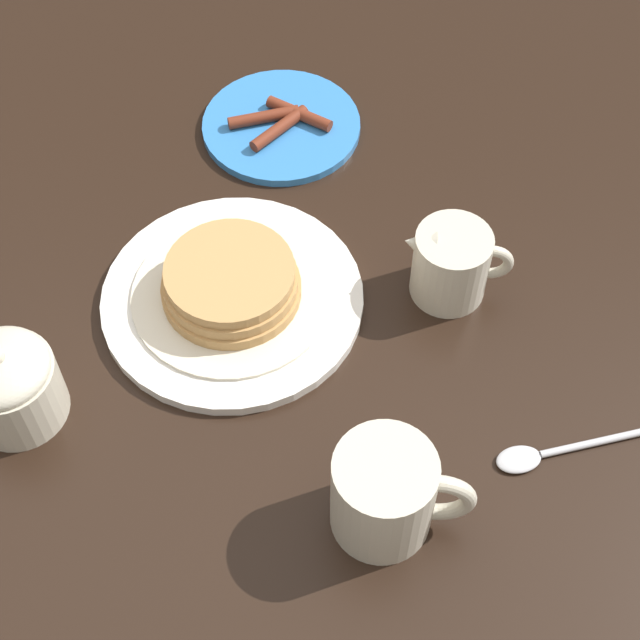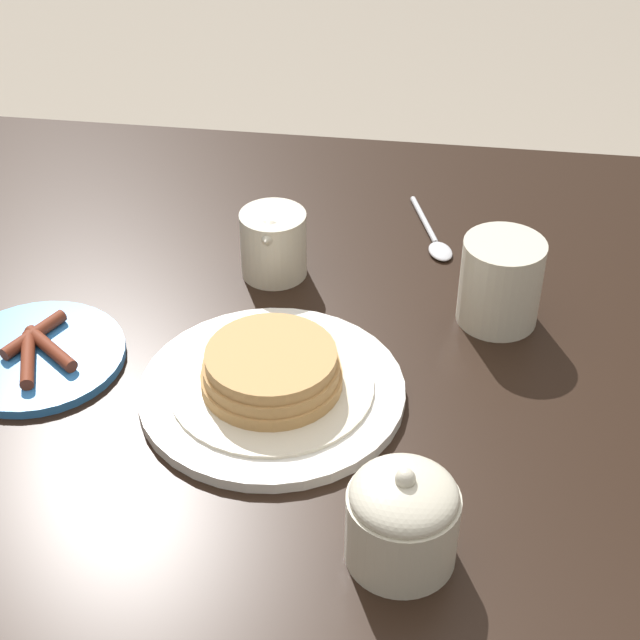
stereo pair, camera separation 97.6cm
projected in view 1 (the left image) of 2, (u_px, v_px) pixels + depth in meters
The scene contains 8 objects.
ground_plane at pixel (255, 555), 1.63m from camera, with size 8.00×8.00×0.00m, color gray.
dining_table at pixel (225, 342), 1.11m from camera, with size 1.20×1.09×0.75m.
pancake_plate at pixel (232, 291), 0.98m from camera, with size 0.27×0.27×0.06m.
side_plate_bacon at pixel (281, 125), 1.14m from camera, with size 0.18×0.18×0.02m.
coffee_mug at pixel (387, 493), 0.82m from camera, with size 0.12×0.09×0.10m.
creamer_pitcher at pixel (450, 263), 0.97m from camera, with size 0.11×0.08×0.09m.
sugar_bowl at pixel (8, 383), 0.89m from camera, with size 0.09×0.09×0.10m.
spoon at pixel (546, 453), 0.89m from camera, with size 0.15×0.06×0.01m.
Camera 1 is at (0.16, -0.61, 1.55)m, focal length 55.00 mm.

